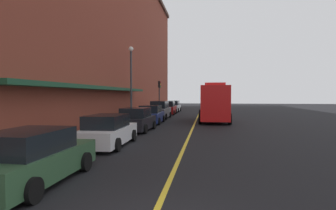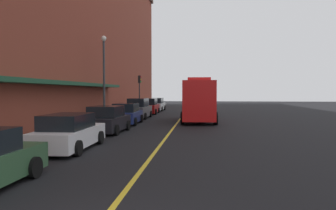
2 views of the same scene
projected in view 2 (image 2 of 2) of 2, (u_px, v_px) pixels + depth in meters
ground_plane at (180, 119)px, 29.94m from camera, size 112.00×112.00×0.00m
sidewalk_left at (114, 118)px, 30.57m from camera, size 2.40×70.00×0.15m
lane_center_stripe at (180, 119)px, 29.94m from camera, size 0.16×70.00×0.01m
brick_building_left at (46, 13)px, 29.78m from camera, size 10.87×64.00×19.60m
parked_car_1 at (69, 133)px, 14.32m from camera, size 2.12×4.84×1.58m
parked_car_2 at (107, 120)px, 20.20m from camera, size 2.26×4.24×1.67m
parked_car_3 at (127, 114)px, 25.58m from camera, size 2.13×4.50×1.64m
parked_car_4 at (139, 109)px, 30.98m from camera, size 2.07×4.78×1.93m
parked_car_5 at (149, 107)px, 37.31m from camera, size 2.16×4.41×1.78m
parked_car_6 at (157, 105)px, 43.33m from camera, size 1.99×4.75×1.72m
fire_truck at (199, 101)px, 27.89m from camera, size 3.00×8.32×3.65m
parking_meter_0 at (123, 108)px, 30.32m from camera, size 0.14×0.18×1.33m
parking_meter_1 at (43, 124)px, 15.00m from camera, size 0.14×0.18×1.33m
parking_meter_2 at (135, 105)px, 36.05m from camera, size 0.14×0.18×1.33m
street_lamp_left at (104, 69)px, 26.38m from camera, size 0.44×0.44×6.94m
traffic_light_near at (139, 87)px, 38.14m from camera, size 0.38×0.36×4.30m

